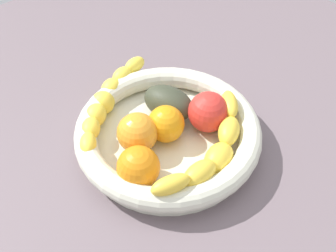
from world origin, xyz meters
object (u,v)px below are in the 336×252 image
orange_mid_left (137,133)px  orange_mid_right (138,167)px  fruit_bowl (168,134)px  orange_front (164,125)px  banana_draped_left (106,101)px  tomato_red (208,112)px  banana_draped_right (213,151)px  avocado_dark (168,103)px

orange_mid_left → orange_mid_right: (5.50, -4.04, -0.04)cm
orange_mid_left → orange_mid_right: size_ratio=1.01×
fruit_bowl → orange_front: bearing=-147.6°
banana_draped_left → tomato_red: tomato_red is taller
banana_draped_right → orange_front: size_ratio=3.93×
banana_draped_left → orange_front: (11.15, 3.73, 0.53)cm
orange_mid_right → tomato_red: 15.88cm
orange_front → orange_mid_right: (4.21, -8.57, 0.19)cm
fruit_bowl → tomato_red: size_ratio=4.47×
fruit_bowl → tomato_red: 7.59cm
orange_front → avocado_dark: orange_front is taller
banana_draped_left → orange_mid_right: (15.37, -4.84, 0.72)cm
banana_draped_left → orange_front: 11.77cm
orange_mid_left → banana_draped_left: bearing=175.4°
banana_draped_right → orange_mid_right: orange_mid_right is taller
fruit_bowl → avocado_dark: bearing=138.9°
fruit_bowl → tomato_red: (2.21, 6.90, 2.26)cm
banana_draped_left → banana_draped_right: size_ratio=0.92×
avocado_dark → tomato_red: 7.26cm
avocado_dark → tomato_red: bearing=26.0°
orange_mid_left → tomato_red: (4.02, 11.76, 0.13)cm
fruit_bowl → avocado_dark: 5.90cm
orange_front → avocado_dark: bearing=132.8°
banana_draped_right → orange_front: orange_front is taller
orange_front → orange_mid_right: size_ratio=0.94×
banana_draped_left → tomato_red: size_ratio=3.22×
fruit_bowl → banana_draped_right: 8.90cm
banana_draped_left → banana_draped_right: banana_draped_right is taller
banana_draped_right → avocado_dark: size_ratio=2.63×
banana_draped_left → orange_front: bearing=18.5°
banana_draped_right → orange_mid_left: 12.26cm
orange_front → orange_mid_right: 9.55cm
banana_draped_right → avocado_dark: same height
fruit_bowl → banana_draped_right: size_ratio=1.27×
orange_mid_right → banana_draped_right: bearing=65.8°
banana_draped_right → tomato_red: bearing=140.9°
orange_mid_right → avocado_dark: size_ratio=0.71×
tomato_red → orange_mid_left: bearing=-108.9°
fruit_bowl → orange_mid_left: 5.60cm
banana_draped_right → orange_front: 9.26cm
orange_front → orange_mid_left: 4.72cm
orange_mid_left → avocado_dark: (-2.47, 8.60, -0.52)cm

